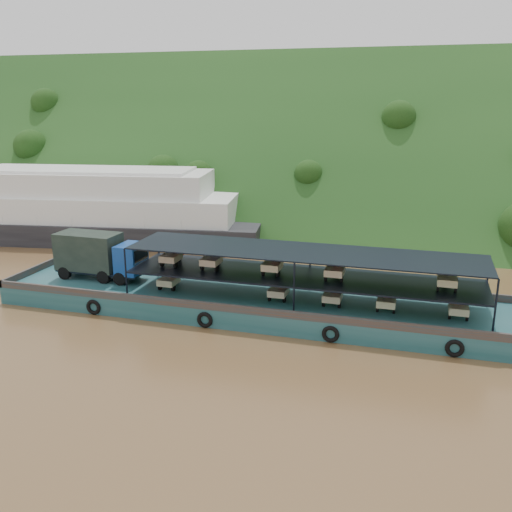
# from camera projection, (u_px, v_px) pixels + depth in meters

# --- Properties ---
(ground) EXTENTS (160.00, 160.00, 0.00)m
(ground) POSITION_uv_depth(u_px,v_px,m) (272.00, 316.00, 38.20)
(ground) COLOR brown
(ground) RESTS_ON ground
(hillside) EXTENTS (140.00, 39.60, 39.60)m
(hillside) POSITION_uv_depth(u_px,v_px,m) (346.00, 214.00, 71.46)
(hillside) COLOR #183C16
(hillside) RESTS_ON ground
(cargo_barge) EXTENTS (35.00, 7.18, 4.56)m
(cargo_barge) POSITION_uv_depth(u_px,v_px,m) (238.00, 295.00, 38.89)
(cargo_barge) COLOR #144549
(cargo_barge) RESTS_ON ground
(passenger_ferry) EXTENTS (36.76, 14.60, 7.25)m
(passenger_ferry) POSITION_uv_depth(u_px,v_px,m) (88.00, 209.00, 58.43)
(passenger_ferry) COLOR black
(passenger_ferry) RESTS_ON ground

